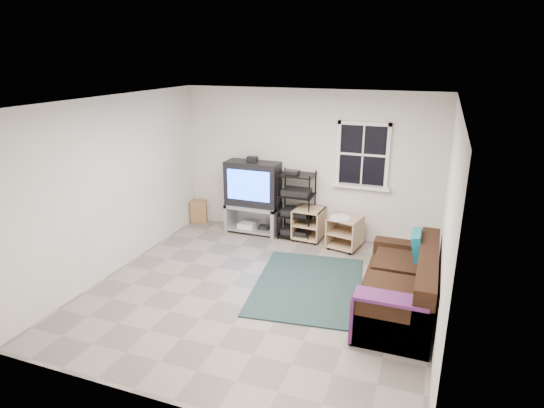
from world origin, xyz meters
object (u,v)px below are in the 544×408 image
at_px(side_table_right, 345,230).
at_px(sofa, 402,288).
at_px(side_table_left, 309,222).
at_px(av_rack, 296,209).
at_px(tv_unit, 253,191).

bearing_deg(side_table_right, sofa, -58.19).
bearing_deg(sofa, side_table_right, 121.81).
distance_m(side_table_left, sofa, 2.60).
bearing_deg(side_table_right, av_rack, 170.13).
xyz_separation_m(side_table_left, side_table_right, (0.68, -0.18, 0.01)).
xyz_separation_m(side_table_left, sofa, (1.76, -1.92, 0.01)).
relative_size(av_rack, sofa, 0.62).
xyz_separation_m(av_rack, side_table_right, (0.92, -0.16, -0.21)).
xyz_separation_m(av_rack, side_table_left, (0.24, 0.02, -0.22)).
bearing_deg(sofa, tv_unit, 146.34).
bearing_deg(tv_unit, av_rack, 1.69).
height_order(side_table_left, sofa, sofa).
height_order(side_table_right, sofa, sofa).
distance_m(av_rack, side_table_left, 0.33).
height_order(av_rack, side_table_left, av_rack).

